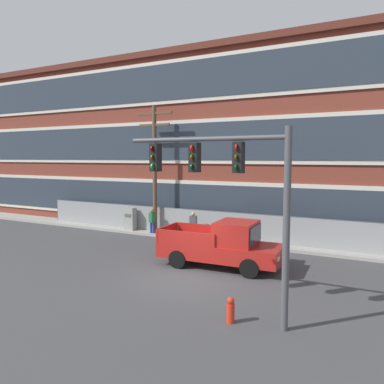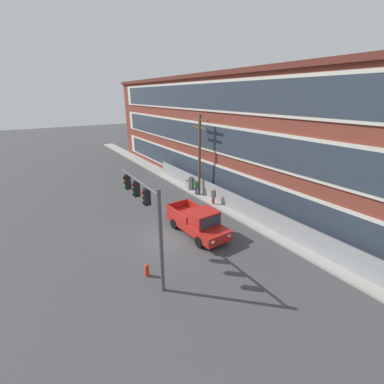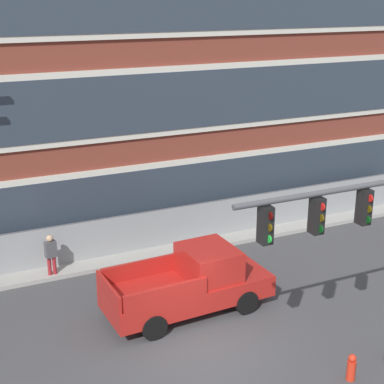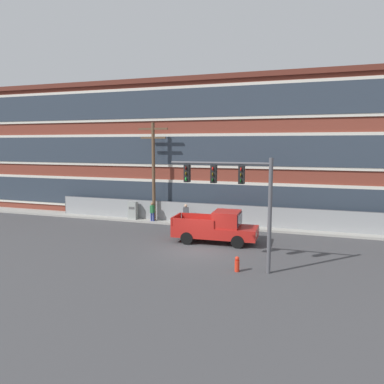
# 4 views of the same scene
# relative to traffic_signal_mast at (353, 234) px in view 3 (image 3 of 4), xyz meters

# --- Properties ---
(ground_plane) EXTENTS (160.00, 160.00, 0.00)m
(ground_plane) POSITION_rel_traffic_signal_mast_xyz_m (-2.92, 2.50, -4.16)
(ground_plane) COLOR #424244
(sidewalk_building_side) EXTENTS (80.00, 1.78, 0.16)m
(sidewalk_building_side) POSITION_rel_traffic_signal_mast_xyz_m (-2.92, 9.66, -4.08)
(sidewalk_building_side) COLOR #9E9B93
(sidewalk_building_side) RESTS_ON ground
(brick_mill_building) EXTENTS (55.77, 10.13, 11.67)m
(brick_mill_building) POSITION_rel_traffic_signal_mast_xyz_m (-5.17, 15.32, 1.69)
(brick_mill_building) COLOR brown
(brick_mill_building) RESTS_ON ground
(chain_link_fence) EXTENTS (28.28, 0.06, 1.73)m
(chain_link_fence) POSITION_rel_traffic_signal_mast_xyz_m (-3.44, 9.71, -3.28)
(chain_link_fence) COLOR gray
(chain_link_fence) RESTS_ON ground
(traffic_signal_mast) EXTENTS (5.20, 0.43, 5.70)m
(traffic_signal_mast) POSITION_rel_traffic_signal_mast_xyz_m (0.00, 0.00, 0.00)
(traffic_signal_mast) COLOR #4C4C51
(traffic_signal_mast) RESTS_ON ground
(pickup_truck_red) EXTENTS (5.54, 2.33, 2.10)m
(pickup_truck_red) POSITION_rel_traffic_signal_mast_xyz_m (-2.20, 4.82, -3.19)
(pickup_truck_red) COLOR #AD1E19
(pickup_truck_red) RESTS_ON ground
(pedestrian_by_fence) EXTENTS (0.43, 0.30, 1.69)m
(pedestrian_by_fence) POSITION_rel_traffic_signal_mast_xyz_m (-5.83, 9.00, -3.19)
(pedestrian_by_fence) COLOR maroon
(pedestrian_by_fence) RESTS_ON ground
(fire_hydrant) EXTENTS (0.24, 0.24, 0.78)m
(fire_hydrant) POSITION_rel_traffic_signal_mast_xyz_m (0.15, -0.25, -3.78)
(fire_hydrant) COLOR red
(fire_hydrant) RESTS_ON ground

